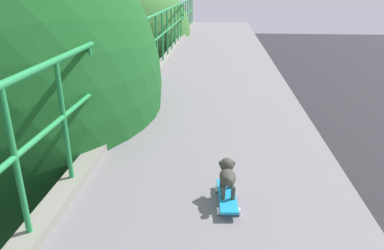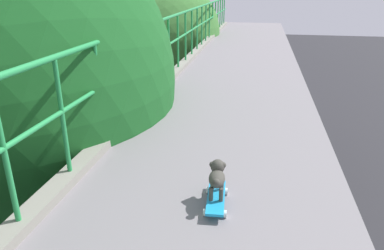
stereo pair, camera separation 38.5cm
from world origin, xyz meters
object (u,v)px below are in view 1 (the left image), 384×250
object	(u,v)px
car_grey_fifth	(70,172)
city_bus	(69,76)
small_dog	(227,174)
toy_skateboard	(227,196)

from	to	relation	value
car_grey_fifth	city_bus	distance (m)	11.48
city_bus	small_dog	distance (m)	22.93
car_grey_fifth	city_bus	size ratio (longest dim) A/B	0.33
small_dog	city_bus	bearing A→B (deg)	117.00
city_bus	small_dog	world-z (taller)	small_dog
city_bus	small_dog	bearing A→B (deg)	-63.00
city_bus	small_dog	size ratio (longest dim) A/B	32.74
city_bus	toy_skateboard	distance (m)	22.94
car_grey_fifth	city_bus	bearing A→B (deg)	111.87
car_grey_fifth	small_dog	size ratio (longest dim) A/B	10.84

